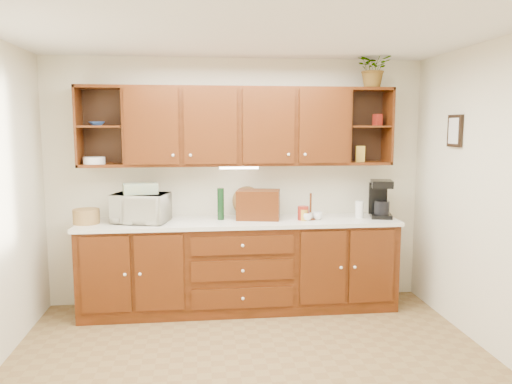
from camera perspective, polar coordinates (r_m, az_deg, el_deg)
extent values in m
plane|color=olive|center=(4.05, -0.04, -20.34)|extent=(4.00, 4.00, 0.00)
plane|color=white|center=(3.65, -0.04, 18.70)|extent=(4.00, 4.00, 0.00)
plane|color=beige|center=(5.36, -2.13, 1.16)|extent=(4.00, 0.00, 4.00)
cube|color=#351706|center=(5.23, -1.83, -8.50)|extent=(3.20, 0.60, 0.90)
cube|color=silver|center=(5.11, -1.85, -3.46)|extent=(3.24, 0.64, 0.04)
cube|color=#351706|center=(5.16, -2.02, 7.49)|extent=(2.30, 0.33, 0.80)
cube|color=black|center=(5.39, -17.02, 7.17)|extent=(0.45, 0.02, 0.80)
cube|color=black|center=(5.59, 12.18, 7.33)|extent=(0.45, 0.02, 0.80)
cube|color=#351706|center=(5.23, -17.33, 7.16)|extent=(0.43, 0.30, 0.02)
cube|color=#351706|center=(5.44, 12.69, 7.31)|extent=(0.43, 0.30, 0.02)
cube|color=#351706|center=(5.45, 12.81, 11.36)|extent=(0.45, 0.33, 0.03)
cube|color=white|center=(5.13, -1.96, 2.79)|extent=(0.40, 0.05, 0.02)
cube|color=black|center=(5.05, 21.79, 6.51)|extent=(0.03, 0.24, 0.30)
cylinder|color=#9C7441|center=(5.19, -18.83, -2.65)|extent=(0.26, 0.26, 0.14)
imported|color=silver|center=(5.09, -13.02, -1.79)|extent=(0.60, 0.48, 0.29)
cube|color=#CFC061|center=(5.07, -13.09, 0.38)|extent=(0.37, 0.30, 0.10)
cylinder|color=black|center=(5.12, -4.06, -1.36)|extent=(0.08, 0.08, 0.33)
cylinder|color=#9C7441|center=(5.35, -1.03, -2.62)|extent=(0.33, 0.13, 0.32)
cube|color=#351706|center=(5.13, 0.27, -1.45)|extent=(0.48, 0.35, 0.30)
cylinder|color=#351706|center=(5.15, 6.26, -1.64)|extent=(0.02, 0.02, 0.27)
cylinder|color=#351706|center=(5.17, 6.23, -3.05)|extent=(0.11, 0.11, 0.01)
imported|color=white|center=(5.17, 7.05, -2.71)|extent=(0.12, 0.12, 0.08)
imported|color=white|center=(5.23, 5.83, -2.57)|extent=(0.12, 0.12, 0.08)
imported|color=white|center=(5.10, 5.85, -2.82)|extent=(0.12, 0.12, 0.08)
cylinder|color=maroon|center=(5.13, 5.41, -2.42)|extent=(0.15, 0.15, 0.14)
cylinder|color=white|center=(5.33, 11.74, -1.97)|extent=(0.11, 0.11, 0.18)
cylinder|color=gold|center=(5.11, 5.47, -2.62)|extent=(0.09, 0.09, 0.11)
cube|color=black|center=(5.41, 14.07, -2.63)|extent=(0.27, 0.32, 0.04)
cube|color=black|center=(5.48, 13.74, -0.71)|extent=(0.20, 0.11, 0.34)
cube|color=black|center=(5.36, 14.19, 0.91)|extent=(0.27, 0.32, 0.07)
cylinder|color=black|center=(5.37, 14.18, -1.78)|extent=(0.19, 0.19, 0.15)
imported|color=#284A94|center=(5.22, -17.76, 7.46)|extent=(0.20, 0.20, 0.04)
cylinder|color=white|center=(5.23, -18.02, 3.46)|extent=(0.25, 0.25, 0.07)
cube|color=gold|center=(5.41, 11.82, 4.30)|extent=(0.11, 0.09, 0.17)
cube|color=maroon|center=(5.46, 13.72, 8.02)|extent=(0.10, 0.09, 0.12)
imported|color=#999999|center=(5.42, 13.36, 13.61)|extent=(0.42, 0.39, 0.39)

